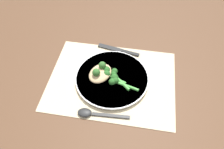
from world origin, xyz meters
name	(u,v)px	position (x,y,z in m)	size (l,w,h in m)	color
ground_plane	(112,80)	(0.00, 0.00, 0.00)	(3.00, 3.00, 0.00)	brown
placemat	(112,80)	(0.00, 0.00, 0.00)	(0.47, 0.36, 0.00)	beige
plate	(112,78)	(0.00, 0.00, 0.01)	(0.28, 0.28, 0.01)	white
chicken_fillet	(100,73)	(-0.04, 0.00, 0.03)	(0.11, 0.12, 0.03)	tan
pesto_dollop_primary	(102,65)	(-0.04, 0.02, 0.05)	(0.03, 0.03, 0.03)	#336628
pesto_dollop_secondary	(96,72)	(-0.06, -0.02, 0.05)	(0.03, 0.03, 0.03)	#336628
broccoli_stalk_front	(108,72)	(-0.02, 0.01, 0.03)	(0.10, 0.06, 0.03)	green
broccoli_stalk_rear	(116,75)	(0.02, 0.00, 0.03)	(0.08, 0.09, 0.02)	green
broccoli_stalk_right	(116,81)	(0.02, -0.02, 0.03)	(0.11, 0.06, 0.03)	green
knife	(119,50)	(0.00, 0.16, 0.01)	(0.18, 0.05, 0.01)	black
spoon	(91,113)	(-0.05, -0.16, 0.01)	(0.18, 0.04, 0.01)	black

